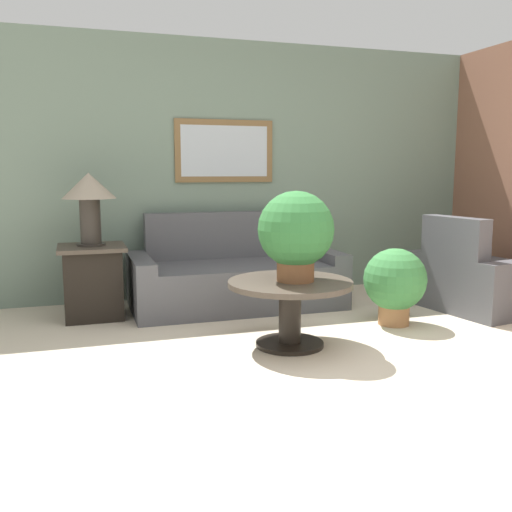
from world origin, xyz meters
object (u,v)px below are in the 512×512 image
armchair (481,280)px  side_table (93,281)px  table_lamp (89,194)px  coffee_table (290,299)px  potted_plant_on_table (296,232)px  couch_main (235,277)px  potted_plant_floor (395,282)px

armchair → side_table: bearing=67.9°
table_lamp → coffee_table: bearing=-44.0°
potted_plant_on_table → table_lamp: bearing=136.4°
potted_plant_on_table → armchair: bearing=14.7°
couch_main → table_lamp: bearing=-177.6°
couch_main → side_table: couch_main is taller
side_table → potted_plant_floor: bearing=-23.0°
table_lamp → armchair: bearing=-12.5°
couch_main → side_table: 1.32m
potted_plant_floor → armchair: bearing=12.9°
couch_main → potted_plant_floor: (1.10, -1.08, 0.09)m
potted_plant_on_table → potted_plant_floor: (1.03, 0.30, -0.49)m
coffee_table → couch_main: bearing=91.8°
table_lamp → potted_plant_floor: (2.42, -1.03, -0.73)m
table_lamp → potted_plant_on_table: size_ratio=0.96×
table_lamp → potted_plant_on_table: 1.94m
couch_main → potted_plant_floor: 1.55m
coffee_table → potted_plant_floor: (1.06, 0.29, 0.01)m
side_table → potted_plant_floor: size_ratio=0.99×
couch_main → armchair: same height
potted_plant_on_table → potted_plant_floor: bearing=16.5°
side_table → potted_plant_on_table: potted_plant_on_table is taller
table_lamp → potted_plant_floor: bearing=-23.0°
armchair → potted_plant_floor: size_ratio=1.82×
armchair → side_table: armchair is taller
couch_main → coffee_table: couch_main is taller
couch_main → coffee_table: size_ratio=2.14×
table_lamp → potted_plant_on_table: (1.39, -1.33, -0.24)m
potted_plant_floor → coffee_table: bearing=-164.8°
table_lamp → potted_plant_floor: 2.73m
table_lamp → potted_plant_on_table: table_lamp is taller
armchair → coffee_table: 2.21m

